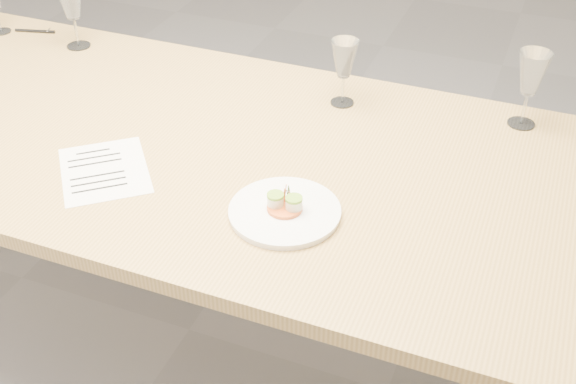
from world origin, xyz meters
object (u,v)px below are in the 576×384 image
at_px(dining_table, 169,155).
at_px(wine_glass_2, 344,60).
at_px(dinner_plate, 285,211).
at_px(recipe_sheet, 104,170).
at_px(wine_glass_1, 71,1).
at_px(wine_glass_3, 532,75).
at_px(ballpoint_pen, 35,31).

distance_m(dining_table, wine_glass_2, 0.54).
distance_m(dinner_plate, wine_glass_2, 0.55).
bearing_deg(dining_table, recipe_sheet, -104.50).
distance_m(dinner_plate, wine_glass_1, 1.12).
height_order(dining_table, recipe_sheet, recipe_sheet).
relative_size(dining_table, wine_glass_3, 11.45).
xyz_separation_m(dining_table, wine_glass_1, (-0.53, 0.37, 0.22)).
bearing_deg(wine_glass_2, wine_glass_3, 8.06).
bearing_deg(ballpoint_pen, wine_glass_3, -15.16).
xyz_separation_m(recipe_sheet, wine_glass_1, (-0.48, 0.58, 0.15)).
bearing_deg(dinner_plate, ballpoint_pen, 151.97).
bearing_deg(wine_glass_2, ballpoint_pen, 175.94).
height_order(recipe_sheet, ballpoint_pen, ballpoint_pen).
distance_m(dining_table, dinner_plate, 0.48).
bearing_deg(dining_table, wine_glass_3, 24.52).
bearing_deg(ballpoint_pen, recipe_sheet, -57.05).
height_order(dinner_plate, wine_glass_1, wine_glass_1).
relative_size(dinner_plate, wine_glass_3, 1.21).
distance_m(recipe_sheet, ballpoint_pen, 0.91).
relative_size(dining_table, ballpoint_pen, 17.66).
bearing_deg(wine_glass_1, ballpoint_pen, 169.20).
height_order(dining_table, wine_glass_2, wine_glass_2).
relative_size(dining_table, dinner_plate, 9.46).
height_order(ballpoint_pen, wine_glass_3, wine_glass_3).
relative_size(wine_glass_2, wine_glass_3, 0.90).
bearing_deg(dining_table, dinner_plate, -26.29).
bearing_deg(recipe_sheet, dinner_plate, -39.31).
bearing_deg(ballpoint_pen, dining_table, -43.79).
xyz_separation_m(dinner_plate, wine_glass_3, (0.44, 0.60, 0.14)).
height_order(ballpoint_pen, wine_glass_1, wine_glass_1).
xyz_separation_m(ballpoint_pen, wine_glass_3, (1.60, -0.01, 0.14)).
distance_m(recipe_sheet, wine_glass_1, 0.76).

